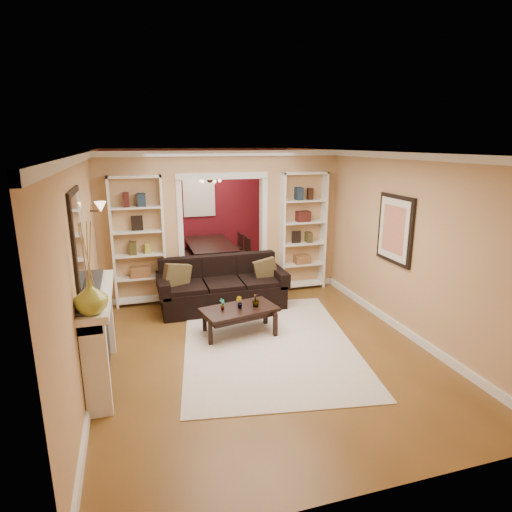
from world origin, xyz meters
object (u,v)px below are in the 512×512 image
object	(u,v)px
bookshelf_left	(138,242)
bookshelf_right	(303,232)
coffee_table	(239,321)
sofa	(222,284)
fireplace	(101,336)
dining_table	(212,256)

from	to	relation	value
bookshelf_left	bookshelf_right	xyz separation A→B (m)	(3.10, 0.00, 0.00)
coffee_table	bookshelf_right	world-z (taller)	bookshelf_right
sofa	bookshelf_left	distance (m)	1.64
fireplace	coffee_table	bearing A→B (deg)	22.54
coffee_table	sofa	bearing A→B (deg)	78.50
sofa	fireplace	distance (m)	2.73
sofa	dining_table	xyz separation A→B (m)	(0.26, 2.37, -0.12)
coffee_table	bookshelf_right	bearing A→B (deg)	33.07
bookshelf_right	fireplace	world-z (taller)	bookshelf_right
coffee_table	fireplace	size ratio (longest dim) A/B	0.65
coffee_table	bookshelf_right	size ratio (longest dim) A/B	0.48
coffee_table	bookshelf_left	world-z (taller)	bookshelf_left
bookshelf_right	sofa	bearing A→B (deg)	-161.55
bookshelf_left	fireplace	xyz separation A→B (m)	(-0.54, -2.53, -0.57)
bookshelf_right	dining_table	distance (m)	2.47
coffee_table	bookshelf_right	xyz separation A→B (m)	(1.73, 1.74, 0.94)
sofa	bookshelf_left	bearing A→B (deg)	156.93
coffee_table	bookshelf_right	distance (m)	2.62
sofa	fireplace	world-z (taller)	fireplace
coffee_table	bookshelf_left	bearing A→B (deg)	116.28
sofa	fireplace	xyz separation A→B (m)	(-1.90, -1.95, 0.15)
bookshelf_left	bookshelf_right	size ratio (longest dim) A/B	1.00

